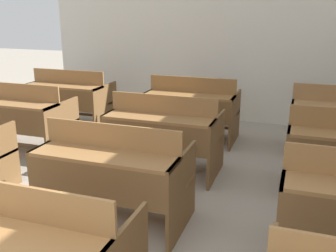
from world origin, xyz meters
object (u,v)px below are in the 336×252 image
(bench_third_left, at_px, (20,117))
(bench_second_center, at_px, (113,173))
(bench_back_left, at_px, (69,98))
(bench_back_center, at_px, (192,108))
(bench_third_center, at_px, (163,133))

(bench_third_left, bearing_deg, bench_second_center, -32.17)
(bench_back_left, bearing_deg, bench_third_left, -88.84)
(bench_back_left, height_order, bench_back_center, same)
(bench_third_center, distance_m, bench_back_left, 2.36)
(bench_back_left, distance_m, bench_back_center, 2.01)
(bench_third_center, xyz_separation_m, bench_back_left, (-2.02, 1.23, 0.00))
(bench_second_center, distance_m, bench_third_center, 1.20)
(bench_third_center, bearing_deg, bench_second_center, -91.25)
(bench_back_left, relative_size, bench_back_center, 1.00)
(bench_third_left, bearing_deg, bench_back_left, 91.16)
(bench_second_center, height_order, bench_back_left, same)
(bench_second_center, bearing_deg, bench_back_left, 129.36)
(bench_third_center, relative_size, bench_back_left, 1.00)
(bench_second_center, relative_size, bench_back_center, 1.00)
(bench_second_center, bearing_deg, bench_third_left, 147.83)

